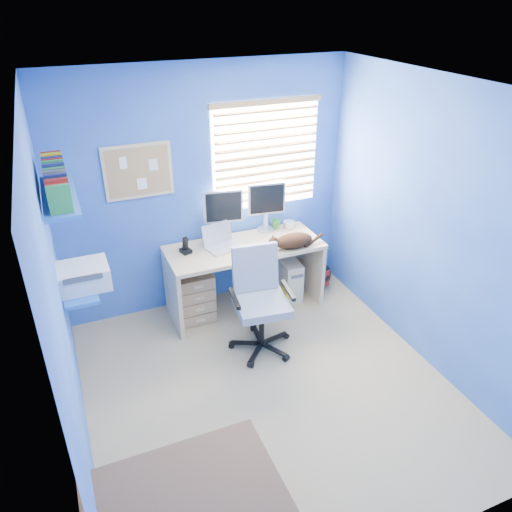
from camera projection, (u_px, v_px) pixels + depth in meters
name	position (u px, v px, depth m)	size (l,w,h in m)	color
floor	(269.00, 388.00, 4.32)	(3.00, 3.20, 0.00)	tan
ceiling	(274.00, 89.00, 3.13)	(3.00, 3.20, 0.00)	white
wall_back	(206.00, 191.00, 5.02)	(3.00, 0.01, 2.50)	#274BB6
wall_front	(406.00, 411.00, 2.43)	(3.00, 0.01, 2.50)	#274BB6
wall_left	(59.00, 307.00, 3.22)	(0.01, 3.20, 2.50)	#274BB6
wall_right	(432.00, 229.00, 4.24)	(0.01, 3.20, 2.50)	#274BB6
desk	(245.00, 277.00, 5.26)	(1.59, 0.65, 0.74)	tan
laptop	(223.00, 238.00, 4.98)	(0.33, 0.26, 0.22)	silver
monitor_left	(223.00, 215.00, 5.09)	(0.40, 0.12, 0.54)	silver
monitor_right	(266.00, 207.00, 5.28)	(0.40, 0.12, 0.54)	silver
phone	(185.00, 245.00, 4.91)	(0.09, 0.11, 0.17)	black
mug	(276.00, 224.00, 5.41)	(0.10, 0.09, 0.10)	#2B8637
cd_spindle	(289.00, 225.00, 5.44)	(0.13, 0.13, 0.07)	silver
cat	(294.00, 241.00, 5.02)	(0.41, 0.21, 0.14)	black
tower_pc	(288.00, 277.00, 5.53)	(0.19, 0.44, 0.45)	beige
drawer_boxes	(196.00, 297.00, 5.10)	(0.35, 0.28, 0.54)	tan
yellow_book	(284.00, 297.00, 5.37)	(0.03, 0.17, 0.24)	yellow
backpack	(320.00, 276.00, 5.70)	(0.26, 0.20, 0.31)	black
office_chair	(260.00, 313.00, 4.67)	(0.65, 0.65, 0.99)	black
window_blinds	(266.00, 156.00, 5.07)	(1.15, 0.05, 1.10)	white
corkboard	(138.00, 171.00, 4.64)	(0.64, 0.02, 0.52)	tan
wall_shelves	(69.00, 231.00, 3.79)	(0.42, 0.90, 1.05)	blue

